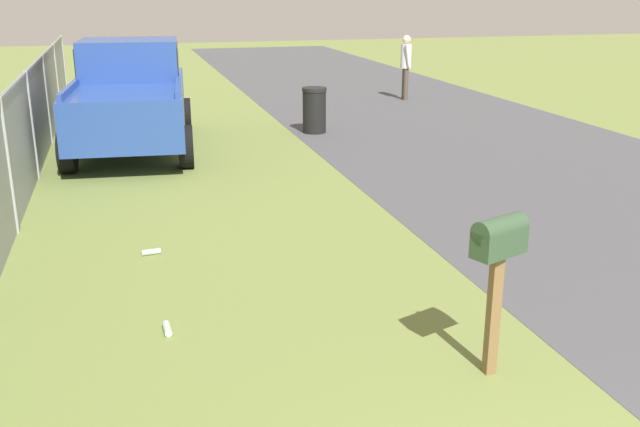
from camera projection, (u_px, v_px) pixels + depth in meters
name	position (u px, v px, depth m)	size (l,w,h in m)	color
mailbox	(498.00, 250.00, 5.71)	(0.36, 0.52, 1.38)	brown
pickup_truck	(131.00, 93.00, 13.94)	(5.01, 2.60, 2.09)	#284793
trash_bin	(314.00, 110.00, 15.66)	(0.53, 0.53, 0.99)	black
pedestrian	(406.00, 62.00, 20.02)	(0.49, 0.30, 1.78)	#4C4238
fence_section	(21.00, 139.00, 10.48)	(20.43, 0.07, 1.79)	#9EA3A8
litter_bottle_midfield_a	(167.00, 329.00, 6.73)	(0.07, 0.07, 0.22)	#B2D8BF
litter_bottle_midfield_b	(151.00, 252.00, 8.66)	(0.07, 0.07, 0.22)	#B2D8BF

